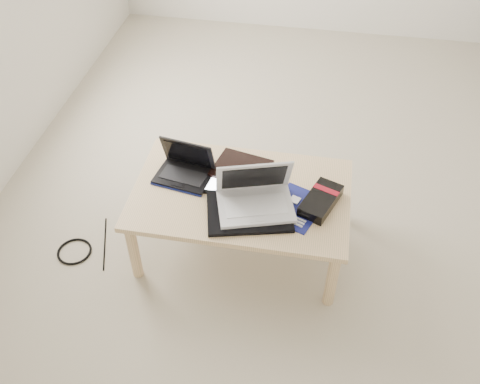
% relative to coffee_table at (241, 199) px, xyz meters
% --- Properties ---
extents(ground, '(4.00, 4.00, 0.00)m').
position_rel_coffee_table_xyz_m(ground, '(0.47, 0.62, -0.35)').
color(ground, '#BEB49A').
rests_on(ground, ground).
extents(coffee_table, '(1.10, 0.70, 0.40)m').
position_rel_coffee_table_xyz_m(coffee_table, '(0.00, 0.00, 0.00)').
color(coffee_table, '#E3B888').
rests_on(coffee_table, ground).
extents(book, '(0.33, 0.29, 0.03)m').
position_rel_coffee_table_xyz_m(book, '(-0.03, 0.16, 0.06)').
color(book, black).
rests_on(book, coffee_table).
extents(netbook, '(0.31, 0.25, 0.20)m').
position_rel_coffee_table_xyz_m(netbook, '(-0.31, 0.07, 0.09)').
color(netbook, black).
rests_on(netbook, coffee_table).
extents(tablet, '(0.26, 0.19, 0.01)m').
position_rel_coffee_table_xyz_m(tablet, '(-0.09, 0.05, 0.06)').
color(tablet, black).
rests_on(tablet, coffee_table).
extents(remote, '(0.05, 0.21, 0.02)m').
position_rel_coffee_table_xyz_m(remote, '(0.17, 0.09, 0.06)').
color(remote, silver).
rests_on(remote, coffee_table).
extents(neoprene_sleeve, '(0.47, 0.39, 0.02)m').
position_rel_coffee_table_xyz_m(neoprene_sleeve, '(0.06, -0.13, 0.06)').
color(neoprene_sleeve, black).
rests_on(neoprene_sleeve, coffee_table).
extents(white_laptop, '(0.42, 0.35, 0.25)m').
position_rel_coffee_table_xyz_m(white_laptop, '(0.08, -0.09, 0.12)').
color(white_laptop, silver).
rests_on(white_laptop, neoprene_sleeve).
extents(motherboard, '(0.32, 0.35, 0.01)m').
position_rel_coffee_table_xyz_m(motherboard, '(0.29, -0.06, 0.05)').
color(motherboard, '#0B104B').
rests_on(motherboard, coffee_table).
extents(gpu_box, '(0.22, 0.29, 0.06)m').
position_rel_coffee_table_xyz_m(gpu_box, '(0.40, -0.02, 0.08)').
color(gpu_box, black).
rests_on(gpu_box, coffee_table).
extents(cable_coil, '(0.13, 0.13, 0.01)m').
position_rel_coffee_table_xyz_m(cable_coil, '(-0.17, 0.05, 0.05)').
color(cable_coil, black).
rests_on(cable_coil, coffee_table).
extents(floor_cable_coil, '(0.21, 0.21, 0.01)m').
position_rel_coffee_table_xyz_m(floor_cable_coil, '(-0.89, -0.22, -0.34)').
color(floor_cable_coil, black).
rests_on(floor_cable_coil, ground).
extents(floor_cable_trail, '(0.13, 0.37, 0.01)m').
position_rel_coffee_table_xyz_m(floor_cable_trail, '(-0.75, -0.13, -0.35)').
color(floor_cable_trail, black).
rests_on(floor_cable_trail, ground).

